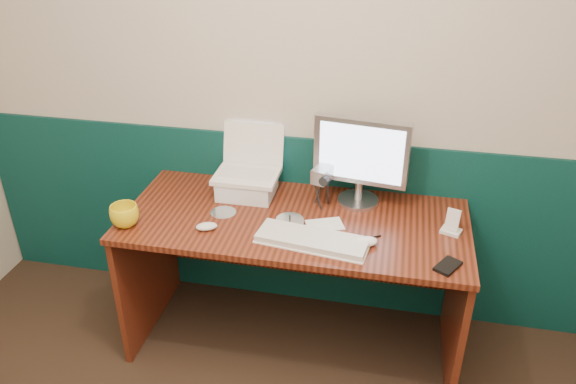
% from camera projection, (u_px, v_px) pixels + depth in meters
% --- Properties ---
extents(back_wall, '(3.50, 0.04, 2.50)m').
position_uv_depth(back_wall, '(290.00, 88.00, 2.70)').
color(back_wall, beige).
rests_on(back_wall, ground).
extents(wainscot, '(3.48, 0.02, 1.00)m').
position_uv_depth(wainscot, '(289.00, 222.00, 3.05)').
color(wainscot, '#072E2B').
rests_on(wainscot, ground).
extents(desk, '(1.60, 0.70, 0.75)m').
position_uv_depth(desk, '(294.00, 283.00, 2.79)').
color(desk, '#38160A').
rests_on(desk, ground).
extents(laptop_riser, '(0.27, 0.23, 0.09)m').
position_uv_depth(laptop_riser, '(247.00, 186.00, 2.79)').
color(laptop_riser, white).
rests_on(laptop_riser, desk).
extents(laptop, '(0.31, 0.24, 0.26)m').
position_uv_depth(laptop, '(246.00, 154.00, 2.70)').
color(laptop, white).
rests_on(laptop, laptop_riser).
extents(monitor, '(0.46, 0.19, 0.45)m').
position_uv_depth(monitor, '(361.00, 161.00, 2.63)').
color(monitor, '#A9A9AE').
rests_on(monitor, desk).
extents(keyboard, '(0.49, 0.22, 0.03)m').
position_uv_depth(keyboard, '(312.00, 240.00, 2.42)').
color(keyboard, silver).
rests_on(keyboard, desk).
extents(mouse_right, '(0.13, 0.11, 0.04)m').
position_uv_depth(mouse_right, '(365.00, 242.00, 2.40)').
color(mouse_right, white).
rests_on(mouse_right, desk).
extents(mouse_left, '(0.11, 0.09, 0.03)m').
position_uv_depth(mouse_left, '(207.00, 226.00, 2.51)').
color(mouse_left, silver).
rests_on(mouse_left, desk).
extents(mug, '(0.13, 0.13, 0.10)m').
position_uv_depth(mug, '(125.00, 216.00, 2.53)').
color(mug, yellow).
rests_on(mug, desk).
extents(camcorder, '(0.13, 0.16, 0.22)m').
position_uv_depth(camcorder, '(322.00, 186.00, 2.66)').
color(camcorder, '#A1A2A6').
rests_on(camcorder, desk).
extents(cd_spindle, '(0.13, 0.13, 0.03)m').
position_uv_depth(cd_spindle, '(290.00, 222.00, 2.55)').
color(cd_spindle, '#B7BCC8').
rests_on(cd_spindle, desk).
extents(cd_loose_a, '(0.12, 0.12, 0.00)m').
position_uv_depth(cd_loose_a, '(223.00, 212.00, 2.65)').
color(cd_loose_a, '#B2BAC2').
rests_on(cd_loose_a, desk).
extents(pen, '(0.12, 0.07, 0.01)m').
position_uv_depth(pen, '(367.00, 238.00, 2.45)').
color(pen, black).
rests_on(pen, desk).
extents(papers, '(0.19, 0.16, 0.00)m').
position_uv_depth(papers, '(325.00, 225.00, 2.55)').
color(papers, white).
rests_on(papers, desk).
extents(dock, '(0.10, 0.09, 0.02)m').
position_uv_depth(dock, '(451.00, 231.00, 2.49)').
color(dock, silver).
rests_on(dock, desk).
extents(music_player, '(0.07, 0.05, 0.10)m').
position_uv_depth(music_player, '(453.00, 220.00, 2.47)').
color(music_player, white).
rests_on(music_player, dock).
extents(pda, '(0.12, 0.14, 0.01)m').
position_uv_depth(pda, '(448.00, 266.00, 2.27)').
color(pda, black).
rests_on(pda, desk).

